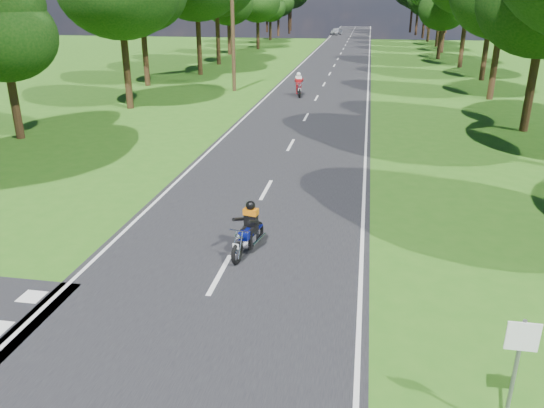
# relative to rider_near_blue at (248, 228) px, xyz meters

# --- Properties ---
(ground) EXTENTS (160.00, 160.00, 0.00)m
(ground) POSITION_rel_rider_near_blue_xyz_m (-0.42, -3.27, -0.70)
(ground) COLOR #2C6316
(ground) RESTS_ON ground
(main_road) EXTENTS (7.00, 140.00, 0.02)m
(main_road) POSITION_rel_rider_near_blue_xyz_m (-0.42, 46.73, -0.69)
(main_road) COLOR black
(main_road) RESTS_ON ground
(road_markings) EXTENTS (7.40, 140.00, 0.01)m
(road_markings) POSITION_rel_rider_near_blue_xyz_m (-0.55, 44.86, -0.67)
(road_markings) COLOR silver
(road_markings) RESTS_ON main_road
(telegraph_pole) EXTENTS (1.20, 0.26, 8.00)m
(telegraph_pole) POSITION_rel_rider_near_blue_xyz_m (-6.42, 24.73, 3.37)
(telegraph_pole) COLOR #382616
(telegraph_pole) RESTS_ON ground
(road_sign) EXTENTS (0.45, 0.07, 2.00)m
(road_sign) POSITION_rel_rider_near_blue_xyz_m (5.08, -5.28, 0.65)
(road_sign) COLOR slate
(road_sign) RESTS_ON ground
(rider_near_blue) EXTENTS (0.85, 1.70, 1.35)m
(rider_near_blue) POSITION_rel_rider_near_blue_xyz_m (0.00, 0.00, 0.00)
(rider_near_blue) COLOR navy
(rider_near_blue) RESTS_ON main_road
(rider_far_red) EXTENTS (0.98, 1.93, 1.53)m
(rider_far_red) POSITION_rel_rider_near_blue_xyz_m (-1.67, 23.31, 0.09)
(rider_far_red) COLOR maroon
(rider_far_red) RESTS_ON main_road
(distant_car) EXTENTS (2.22, 3.89, 1.25)m
(distant_car) POSITION_rel_rider_near_blue_xyz_m (-3.02, 86.16, -0.05)
(distant_car) COLOR silver
(distant_car) RESTS_ON main_road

